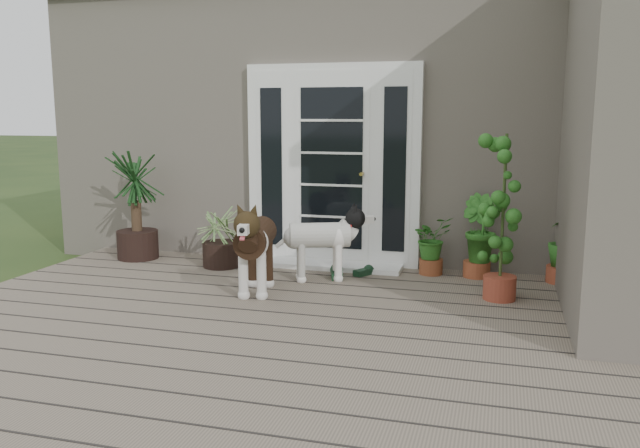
# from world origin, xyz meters

# --- Properties ---
(deck) EXTENTS (6.20, 4.60, 0.12)m
(deck) POSITION_xyz_m (0.00, 0.40, 0.06)
(deck) COLOR #6B5B4C
(deck) RESTS_ON ground
(house_main) EXTENTS (7.40, 4.00, 3.10)m
(house_main) POSITION_xyz_m (0.00, 4.65, 1.55)
(house_main) COLOR #665E54
(house_main) RESTS_ON ground
(roof_main) EXTENTS (7.60, 4.20, 0.20)m
(roof_main) POSITION_xyz_m (0.00, 4.65, 3.20)
(roof_main) COLOR #2D2826
(roof_main) RESTS_ON house_main
(door_unit) EXTENTS (1.90, 0.14, 2.15)m
(door_unit) POSITION_xyz_m (-0.20, 2.60, 1.19)
(door_unit) COLOR white
(door_unit) RESTS_ON deck
(door_step) EXTENTS (1.60, 0.40, 0.05)m
(door_step) POSITION_xyz_m (-0.20, 2.40, 0.14)
(door_step) COLOR white
(door_step) RESTS_ON deck
(brindle_dog) EXTENTS (0.56, 0.97, 0.76)m
(brindle_dog) POSITION_xyz_m (-0.56, 1.25, 0.50)
(brindle_dog) COLOR #342012
(brindle_dog) RESTS_ON deck
(white_dog) EXTENTS (0.86, 0.61, 0.66)m
(white_dog) POSITION_xyz_m (-0.13, 1.84, 0.45)
(white_dog) COLOR white
(white_dog) RESTS_ON deck
(spider_plant) EXTENTS (0.77, 0.77, 0.71)m
(spider_plant) POSITION_xyz_m (-1.30, 2.11, 0.48)
(spider_plant) COLOR #98BD74
(spider_plant) RESTS_ON deck
(yucca) EXTENTS (0.92, 0.92, 1.26)m
(yucca) POSITION_xyz_m (-2.39, 2.23, 0.75)
(yucca) COLOR black
(yucca) RESTS_ON deck
(herb_a) EXTENTS (0.57, 0.57, 0.51)m
(herb_a) POSITION_xyz_m (0.90, 2.39, 0.37)
(herb_a) COLOR #1F641C
(herb_a) RESTS_ON deck
(herb_b) EXTENTS (0.58, 0.58, 0.62)m
(herb_b) POSITION_xyz_m (1.36, 2.40, 0.43)
(herb_b) COLOR #2B641C
(herb_b) RESTS_ON deck
(herb_c) EXTENTS (0.48, 0.48, 0.57)m
(herb_c) POSITION_xyz_m (2.17, 2.40, 0.40)
(herb_c) COLOR #1C5618
(herb_c) RESTS_ON deck
(sapling) EXTENTS (0.46, 0.46, 1.51)m
(sapling) POSITION_xyz_m (1.59, 1.63, 0.88)
(sapling) COLOR #2C621C
(sapling) RESTS_ON deck
(clog_left) EXTENTS (0.24, 0.36, 0.10)m
(clog_left) POSITION_xyz_m (0.01, 1.98, 0.17)
(clog_left) COLOR #14341D
(clog_left) RESTS_ON deck
(clog_right) EXTENTS (0.24, 0.29, 0.08)m
(clog_right) POSITION_xyz_m (0.25, 2.15, 0.16)
(clog_right) COLOR black
(clog_right) RESTS_ON deck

